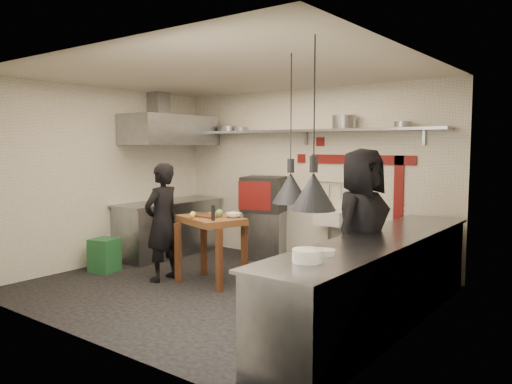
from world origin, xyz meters
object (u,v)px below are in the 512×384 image
Objects in this scene: combi_oven at (264,194)px; chef_left at (162,222)px; oven_stand at (266,235)px; prep_table at (211,250)px; chef_right at (361,230)px; green_bin at (104,255)px.

combi_oven is 1.96m from chef_left.
prep_table reaches higher than oven_stand.
prep_table is 0.79m from chef_left.
oven_stand is 0.49× the size of chef_left.
chef_right is at bearing -48.65° from combi_oven.
green_bin is (-1.43, -2.11, -0.84)m from combi_oven.
green_bin is at bearing -144.88° from prep_table.
oven_stand is at bearing 61.70° from chef_right.
chef_left is at bearing 103.53° from chef_right.
combi_oven is 1.31× the size of green_bin.
oven_stand is at bearing 78.07° from combi_oven.
combi_oven is at bearing 117.63° from prep_table.
combi_oven reaches higher than green_bin.
oven_stand is 0.69m from combi_oven.
prep_table is at bearing 16.95° from green_bin.
chef_right is (2.39, -1.37, -0.16)m from combi_oven.
prep_table is (1.69, 0.52, 0.21)m from green_bin.
chef_right is (3.82, 0.74, 0.68)m from green_bin.
prep_table is at bearing -99.50° from oven_stand.
green_bin is 0.30× the size of chef_left.
prep_table reaches higher than green_bin.
chef_left is 2.82m from chef_right.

